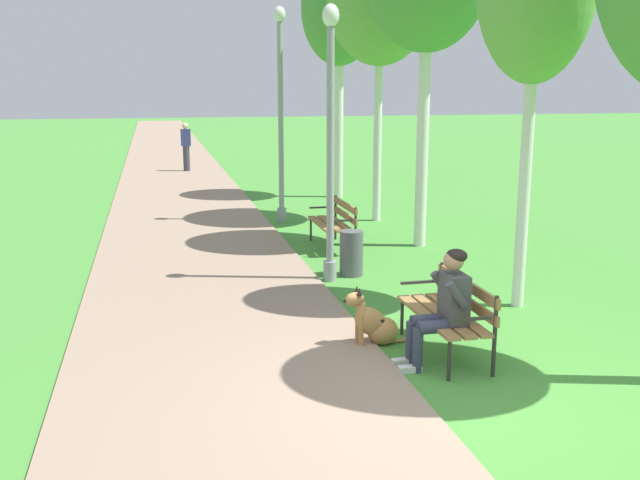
{
  "coord_description": "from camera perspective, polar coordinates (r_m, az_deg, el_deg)",
  "views": [
    {
      "loc": [
        -2.56,
        -5.66,
        2.89
      ],
      "look_at": [
        -0.48,
        3.18,
        0.9
      ],
      "focal_mm": 39.9,
      "sensor_mm": 36.0,
      "label": 1
    }
  ],
  "objects": [
    {
      "name": "birch_tree_fifth",
      "position": [
        18.63,
        1.57,
        17.97
      ],
      "size": [
        1.92,
        2.06,
        6.18
      ],
      "color": "silver",
      "rests_on": "ground"
    },
    {
      "name": "pedestrian_distant",
      "position": [
        24.48,
        -10.69,
        7.34
      ],
      "size": [
        0.32,
        0.22,
        1.65
      ],
      "color": "#383842",
      "rests_on": "ground"
    },
    {
      "name": "litter_bin",
      "position": [
        10.95,
        2.53,
        -1.07
      ],
      "size": [
        0.36,
        0.36,
        0.7
      ],
      "primitive_type": "cylinder",
      "color": "#515156",
      "rests_on": "ground"
    },
    {
      "name": "park_bench_near",
      "position": [
        7.86,
        10.41,
        -5.45
      ],
      "size": [
        0.55,
        1.5,
        0.85
      ],
      "color": "olive",
      "rests_on": "ground"
    },
    {
      "name": "ground_plane",
      "position": [
        6.85,
        10.35,
        -12.81
      ],
      "size": [
        120.0,
        120.0,
        0.0
      ],
      "primitive_type": "plane",
      "color": "#478E38"
    },
    {
      "name": "paved_path",
      "position": [
        29.8,
        -11.98,
        6.56
      ],
      "size": [
        3.38,
        60.0,
        0.04
      ],
      "primitive_type": "cube",
      "color": "gray",
      "rests_on": "ground"
    },
    {
      "name": "lamp_post_near",
      "position": [
        10.37,
        0.84,
        7.81
      ],
      "size": [
        0.24,
        0.24,
        3.99
      ],
      "color": "gray",
      "rests_on": "ground"
    },
    {
      "name": "dog_shepherd",
      "position": [
        8.08,
        4.38,
        -6.68
      ],
      "size": [
        0.83,
        0.29,
        0.71
      ],
      "color": "#B27F47",
      "rests_on": "ground"
    },
    {
      "name": "person_seated_on_near_bench",
      "position": [
        7.47,
        9.91,
        -5.03
      ],
      "size": [
        0.74,
        0.49,
        1.25
      ],
      "color": "#33384C",
      "rests_on": "ground"
    },
    {
      "name": "park_bench_mid",
      "position": [
        12.77,
        1.24,
        1.62
      ],
      "size": [
        0.55,
        1.5,
        0.85
      ],
      "color": "olive",
      "rests_on": "ground"
    },
    {
      "name": "lamp_post_mid",
      "position": [
        15.05,
        -3.18,
        10.08
      ],
      "size": [
        0.24,
        0.24,
        4.44
      ],
      "color": "gray",
      "rests_on": "ground"
    }
  ]
}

